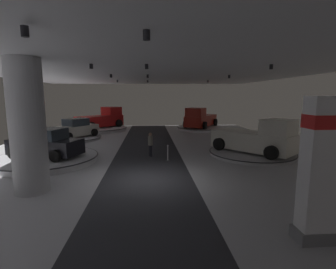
% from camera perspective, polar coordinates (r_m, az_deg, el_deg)
% --- Properties ---
extents(ground, '(24.00, 44.00, 0.06)m').
position_cam_1_polar(ground, '(12.33, -4.72, -10.32)').
color(ground, '#B2B2B7').
extents(ceiling_with_spotlights, '(24.00, 44.00, 0.39)m').
position_cam_1_polar(ceiling_with_spotlights, '(11.75, -5.07, 16.31)').
color(ceiling_with_spotlights, silver).
extents(column_left, '(1.38, 1.38, 5.50)m').
position_cam_1_polar(column_left, '(11.71, -29.24, 1.51)').
color(column_left, '#ADADB2').
rests_on(column_left, ground).
extents(brand_sign_pylon, '(1.27, 0.65, 4.01)m').
position_cam_1_polar(brand_sign_pylon, '(7.97, 31.80, -6.64)').
color(brand_sign_pylon, slate).
rests_on(brand_sign_pylon, ground).
extents(display_platform_deep_left, '(6.10, 6.10, 0.36)m').
position_cam_1_polar(display_platform_deep_left, '(30.17, -15.14, 1.27)').
color(display_platform_deep_left, silver).
rests_on(display_platform_deep_left, ground).
extents(pickup_truck_deep_left, '(5.19, 5.28, 2.30)m').
position_cam_1_polar(pickup_truck_deep_left, '(30.24, -14.73, 3.39)').
color(pickup_truck_deep_left, red).
rests_on(pickup_truck_deep_left, display_platform_deep_left).
extents(display_platform_mid_right, '(5.68, 5.68, 0.24)m').
position_cam_1_polar(display_platform_mid_right, '(18.04, 18.42, -4.03)').
color(display_platform_mid_right, '#B7B7BC').
rests_on(display_platform_mid_right, ground).
extents(pickup_truck_mid_right, '(4.98, 5.43, 2.30)m').
position_cam_1_polar(pickup_truck_mid_right, '(17.70, 19.50, -0.89)').
color(pickup_truck_mid_right, silver).
rests_on(pickup_truck_mid_right, display_platform_mid_right).
extents(display_platform_far_left, '(4.57, 4.57, 0.22)m').
position_cam_1_polar(display_platform_far_left, '(24.71, -20.27, -0.77)').
color(display_platform_far_left, '#B7B7BC').
rests_on(display_platform_far_left, ground).
extents(display_car_far_left, '(3.92, 4.46, 1.71)m').
position_cam_1_polar(display_car_far_left, '(24.61, -20.33, 1.22)').
color(display_car_far_left, silver).
rests_on(display_car_far_left, display_platform_far_left).
extents(display_platform_deep_right, '(5.68, 5.68, 0.34)m').
position_cam_1_polar(display_platform_deep_right, '(30.21, 7.46, 1.49)').
color(display_platform_deep_right, silver).
rests_on(display_platform_deep_right, ground).
extents(pickup_truck_deep_right, '(4.68, 5.59, 2.30)m').
position_cam_1_polar(pickup_truck_deep_right, '(29.79, 7.28, 3.49)').
color(pickup_truck_deep_right, maroon).
rests_on(pickup_truck_deep_right, display_platform_deep_right).
extents(display_platform_mid_left, '(6.04, 6.04, 0.38)m').
position_cam_1_polar(display_platform_mid_left, '(16.98, -25.80, -5.02)').
color(display_platform_mid_left, '#B7B7BC').
rests_on(display_platform_mid_left, ground).
extents(display_car_mid_left, '(4.56, 3.24, 1.71)m').
position_cam_1_polar(display_car_mid_left, '(16.78, -25.94, -1.93)').
color(display_car_mid_left, black).
rests_on(display_car_mid_left, display_platform_mid_left).
extents(visitor_walking_near, '(0.32, 0.32, 1.59)m').
position_cam_1_polar(visitor_walking_near, '(16.71, -4.02, -1.91)').
color(visitor_walking_near, black).
rests_on(visitor_walking_near, ground).
extents(stanchion_a, '(0.28, 0.28, 1.01)m').
position_cam_1_polar(stanchion_a, '(15.61, -0.06, -4.66)').
color(stanchion_a, '#333338').
rests_on(stanchion_a, ground).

